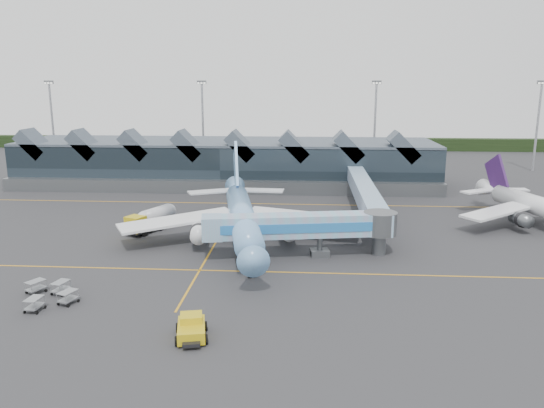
# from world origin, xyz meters

# --- Properties ---
(ground) EXTENTS (260.00, 260.00, 0.00)m
(ground) POSITION_xyz_m (0.00, 0.00, 0.00)
(ground) COLOR #2C2C2F
(ground) RESTS_ON ground
(taxi_stripes) EXTENTS (120.00, 60.00, 0.01)m
(taxi_stripes) POSITION_xyz_m (0.00, 10.00, 0.01)
(taxi_stripes) COLOR orange
(taxi_stripes) RESTS_ON ground
(tree_line_far) EXTENTS (260.00, 4.00, 4.00)m
(tree_line_far) POSITION_xyz_m (0.00, 110.00, 2.00)
(tree_line_far) COLOR black
(tree_line_far) RESTS_ON ground
(terminal) EXTENTS (90.00, 22.25, 12.52)m
(terminal) POSITION_xyz_m (-5.07, 47.35, 4.88)
(terminal) COLOR black
(terminal) RESTS_ON ground
(light_masts) EXTENTS (132.40, 42.56, 22.45)m
(light_masts) POSITION_xyz_m (21.00, 62.80, 12.49)
(light_masts) COLOR #97989F
(light_masts) RESTS_ON ground
(main_airliner) EXTENTS (34.44, 40.10, 12.93)m
(main_airliner) POSITION_xyz_m (3.53, 4.88, 3.80)
(main_airliner) COLOR #6EAEDE
(main_airliner) RESTS_ON ground
(regional_jet) EXTENTS (26.23, 29.30, 10.22)m
(regional_jet) POSITION_xyz_m (48.67, 15.46, 3.24)
(regional_jet) COLOR white
(regional_jet) RESTS_ON ground
(jet_bridge) EXTENTS (25.06, 7.55, 5.80)m
(jet_bridge) POSITION_xyz_m (13.45, -1.88, 4.04)
(jet_bridge) COLOR #7EB7D2
(jet_bridge) RESTS_ON ground
(fuel_truck) EXTENTS (6.01, 9.70, 3.34)m
(fuel_truck) POSITION_xyz_m (-10.67, 9.21, 1.87)
(fuel_truck) COLOR black
(fuel_truck) RESTS_ON ground
(pushback_tug) EXTENTS (3.44, 4.71, 1.94)m
(pushback_tug) POSITION_xyz_m (2.74, -25.05, 0.87)
(pushback_tug) COLOR gold
(pushback_tug) RESTS_ON ground
(baggage_carts) EXTENTS (6.66, 6.64, 1.36)m
(baggage_carts) POSITION_xyz_m (-13.67, -17.86, 0.76)
(baggage_carts) COLOR #94989C
(baggage_carts) RESTS_ON ground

